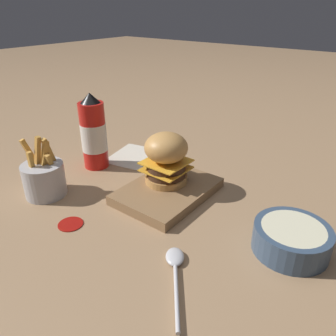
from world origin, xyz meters
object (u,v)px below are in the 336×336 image
object	(u,v)px
serving_board	(168,191)
side_bowl	(291,238)
spoon	(175,265)
ketchup_bottle	(94,134)
burger	(166,158)
fries_basket	(44,178)

from	to	relation	value
serving_board	side_bowl	xyz separation A→B (m)	(0.01, 0.30, 0.02)
side_bowl	spoon	xyz separation A→B (m)	(0.17, -0.14, -0.02)
serving_board	side_bowl	distance (m)	0.30
ketchup_bottle	spoon	distance (m)	0.46
burger	fries_basket	world-z (taller)	same
fries_basket	side_bowl	xyz separation A→B (m)	(-0.16, 0.53, -0.02)
serving_board	ketchup_bottle	world-z (taller)	ketchup_bottle
fries_basket	serving_board	bearing A→B (deg)	126.33
burger	fries_basket	bearing A→B (deg)	-48.20
side_bowl	spoon	bearing A→B (deg)	-40.12
serving_board	fries_basket	size ratio (longest dim) A/B	1.60
ketchup_bottle	fries_basket	xyz separation A→B (m)	(0.18, 0.02, -0.05)
ketchup_bottle	side_bowl	bearing A→B (deg)	88.04
serving_board	fries_basket	bearing A→B (deg)	-53.67
fries_basket	spoon	bearing A→B (deg)	88.68
burger	fries_basket	size ratio (longest dim) A/B	0.84
spoon	fries_basket	bearing A→B (deg)	50.41
ketchup_bottle	fries_basket	distance (m)	0.19
burger	side_bowl	bearing A→B (deg)	83.88
serving_board	fries_basket	distance (m)	0.29
spoon	serving_board	bearing A→B (deg)	2.40
burger	spoon	size ratio (longest dim) A/B	0.82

